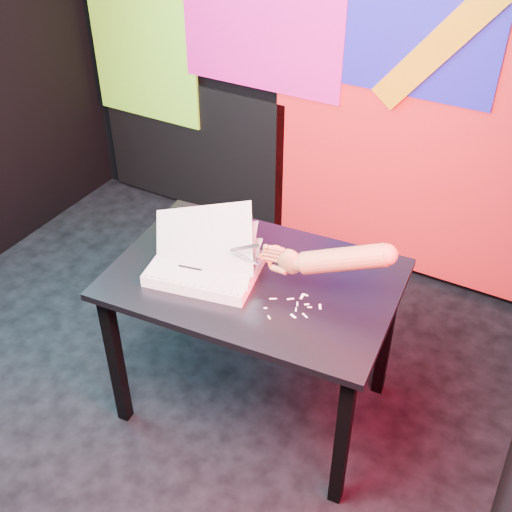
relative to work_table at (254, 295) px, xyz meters
The scene contains 7 objects.
room 0.84m from the work_table, 153.50° to the right, with size 3.01×3.01×2.71m.
backdrop 1.34m from the work_table, 105.58° to the left, with size 2.88×0.05×2.08m.
work_table is the anchor object (origin of this frame).
printout_stack 0.23m from the work_table, 156.03° to the right, with size 0.49×0.38×0.31m.
scissors 0.27m from the work_table, 19.65° to the right, with size 0.21×0.05×0.12m.
hand_forearm 0.44m from the work_table, ahead, with size 0.47×0.15×0.20m.
paper_clippings 0.26m from the work_table, 17.71° to the right, with size 0.20×0.19×0.00m.
Camera 1 is at (1.38, -1.51, 2.33)m, focal length 45.00 mm.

